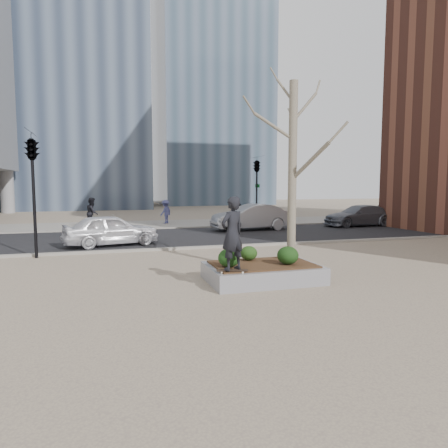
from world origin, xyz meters
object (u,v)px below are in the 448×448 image
object	(u,v)px
skateboard	(232,271)
police_car	(111,230)
planter	(262,273)
skateboarder	(232,233)

from	to	relation	value
skateboard	police_car	size ratio (longest dim) A/B	0.20
planter	skateboard	size ratio (longest dim) A/B	3.85
skateboard	police_car	bearing A→B (deg)	122.54
planter	police_car	world-z (taller)	police_car
planter	police_car	distance (m)	8.77
skateboarder	police_car	xyz separation A→B (m)	(-2.76, 8.59, -0.73)
planter	skateboard	distance (m)	1.34
planter	skateboard	world-z (taller)	skateboard
skateboard	planter	bearing A→B (deg)	47.95
skateboard	skateboarder	bearing A→B (deg)	-61.24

